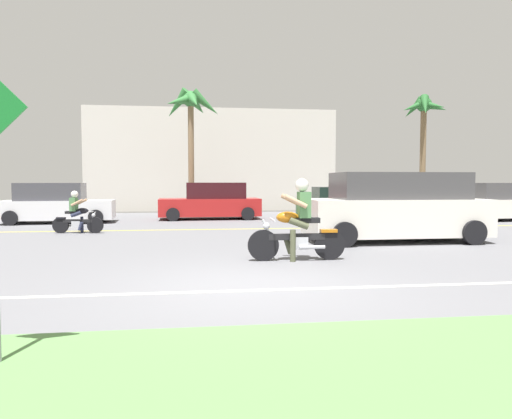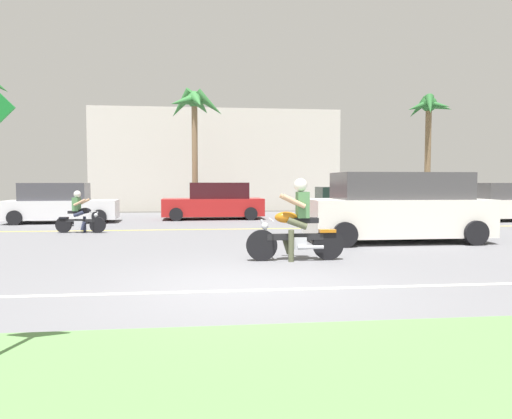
{
  "view_description": "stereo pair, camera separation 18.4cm",
  "coord_description": "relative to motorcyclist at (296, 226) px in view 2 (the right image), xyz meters",
  "views": [
    {
      "loc": [
        -0.9,
        -7.17,
        1.62
      ],
      "look_at": [
        0.58,
        4.3,
        0.94
      ],
      "focal_mm": 32.69,
      "sensor_mm": 36.0,
      "label": 1
    },
    {
      "loc": [
        -0.71,
        -7.19,
        1.62
      ],
      "look_at": [
        0.58,
        4.3,
        0.94
      ],
      "focal_mm": 32.69,
      "sensor_mm": 36.0,
      "label": 2
    }
  ],
  "objects": [
    {
      "name": "ground",
      "position": [
        -1.18,
        0.78,
        -0.74
      ],
      "size": [
        56.0,
        30.0,
        0.04
      ],
      "primitive_type": "cube",
      "color": "slate"
    },
    {
      "name": "grass_median",
      "position": [
        -1.18,
        -6.32,
        -0.69
      ],
      "size": [
        56.0,
        3.8,
        0.06
      ],
      "primitive_type": "cube",
      "color": "#5B8C4C",
      "rests_on": "ground"
    },
    {
      "name": "lane_line_near",
      "position": [
        -1.18,
        -2.56,
        -0.71
      ],
      "size": [
        50.4,
        0.12,
        0.01
      ],
      "primitive_type": "cube",
      "color": "silver",
      "rests_on": "ground"
    },
    {
      "name": "lane_line_far",
      "position": [
        -1.18,
        6.57,
        -0.71
      ],
      "size": [
        50.4,
        0.12,
        0.01
      ],
      "primitive_type": "cube",
      "color": "yellow",
      "rests_on": "ground"
    },
    {
      "name": "motorcyclist",
      "position": [
        0.0,
        0.0,
        0.0
      ],
      "size": [
        2.03,
        0.66,
        1.7
      ],
      "color": "black",
      "rests_on": "ground"
    },
    {
      "name": "suv_nearby",
      "position": [
        3.35,
        2.71,
        0.2
      ],
      "size": [
        5.02,
        2.11,
        1.88
      ],
      "color": "white",
      "rests_on": "ground"
    },
    {
      "name": "parked_car_0",
      "position": [
        -7.6,
        9.9,
        0.02
      ],
      "size": [
        4.35,
        2.09,
        1.59
      ],
      "color": "silver",
      "rests_on": "ground"
    },
    {
      "name": "parked_car_1",
      "position": [
        -1.42,
        11.08,
        0.03
      ],
      "size": [
        4.41,
        1.99,
        1.6
      ],
      "color": "#AD1E1E",
      "rests_on": "ground"
    },
    {
      "name": "parked_car_2",
      "position": [
        4.35,
        9.48,
        -0.05
      ],
      "size": [
        4.56,
        2.16,
        1.42
      ],
      "color": "#2D663D",
      "rests_on": "ground"
    },
    {
      "name": "parked_car_3",
      "position": [
        10.73,
        8.8,
        0.02
      ],
      "size": [
        3.94,
        2.09,
        1.59
      ],
      "color": "white",
      "rests_on": "ground"
    },
    {
      "name": "palm_tree_1",
      "position": [
        -2.3,
        13.11,
        4.31
      ],
      "size": [
        2.86,
        3.02,
        6.12
      ],
      "color": "#846B4C",
      "rests_on": "ground"
    },
    {
      "name": "palm_tree_2",
      "position": [
        9.91,
        14.12,
        4.35
      ],
      "size": [
        2.57,
        2.42,
        6.22
      ],
      "color": "brown",
      "rests_on": "ground"
    },
    {
      "name": "motorcyclist_distant",
      "position": [
        -5.83,
        5.93,
        -0.15
      ],
      "size": [
        1.61,
        0.54,
        1.35
      ],
      "color": "black",
      "rests_on": "ground"
    },
    {
      "name": "building_far",
      "position": [
        -1.12,
        18.78,
        2.16
      ],
      "size": [
        14.09,
        4.0,
        5.76
      ],
      "primitive_type": "cube",
      "color": "beige",
      "rests_on": "ground"
    }
  ]
}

